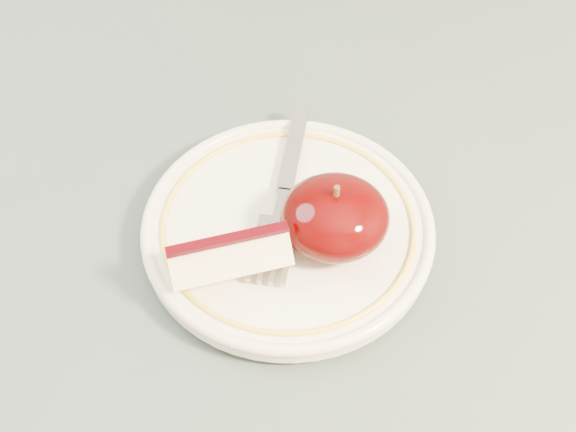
{
  "coord_description": "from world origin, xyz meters",
  "views": [
    {
      "loc": [
        0.07,
        -0.3,
        1.21
      ],
      "look_at": [
        0.09,
        0.04,
        0.78
      ],
      "focal_mm": 50.0,
      "sensor_mm": 36.0,
      "label": 1
    }
  ],
  "objects_px": {
    "table": "(173,360)",
    "fork": "(284,192)",
    "plate": "(288,228)",
    "apple_half": "(335,217)"
  },
  "relations": [
    {
      "from": "plate",
      "to": "apple_half",
      "type": "height_order",
      "value": "apple_half"
    },
    {
      "from": "table",
      "to": "fork",
      "type": "relative_size",
      "value": 5.34
    },
    {
      "from": "apple_half",
      "to": "fork",
      "type": "height_order",
      "value": "apple_half"
    },
    {
      "from": "plate",
      "to": "apple_half",
      "type": "bearing_deg",
      "value": -22.48
    },
    {
      "from": "apple_half",
      "to": "plate",
      "type": "bearing_deg",
      "value": 157.52
    },
    {
      "from": "apple_half",
      "to": "fork",
      "type": "bearing_deg",
      "value": 129.59
    },
    {
      "from": "table",
      "to": "fork",
      "type": "xyz_separation_m",
      "value": [
        0.09,
        0.07,
        0.11
      ]
    },
    {
      "from": "plate",
      "to": "apple_half",
      "type": "distance_m",
      "value": 0.04
    },
    {
      "from": "apple_half",
      "to": "fork",
      "type": "relative_size",
      "value": 0.44
    },
    {
      "from": "table",
      "to": "fork",
      "type": "distance_m",
      "value": 0.16
    }
  ]
}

